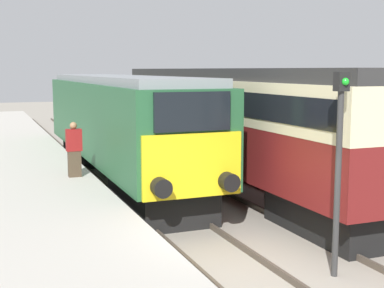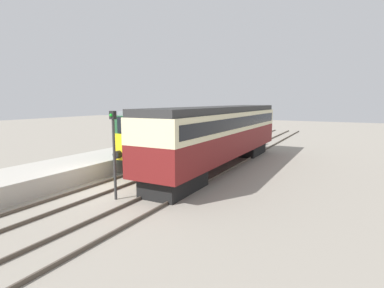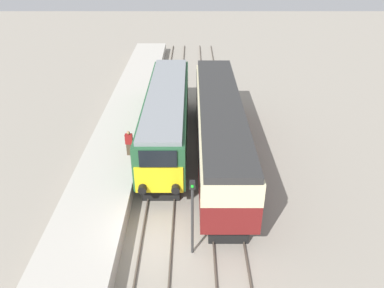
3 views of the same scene
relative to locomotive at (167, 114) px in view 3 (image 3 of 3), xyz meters
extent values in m
plane|color=gray|center=(0.00, -9.70, -2.13)|extent=(120.00, 120.00, 0.00)
cube|color=#B7B2A8|center=(-3.30, -1.70, -1.67)|extent=(3.50, 50.00, 0.91)
cube|color=#4C4238|center=(-0.72, -4.70, -2.06)|extent=(0.07, 60.00, 0.14)
cube|color=#4C4238|center=(0.72, -4.70, -2.06)|extent=(0.07, 60.00, 0.14)
cube|color=#4C4238|center=(2.68, -4.70, -2.06)|extent=(0.07, 60.00, 0.14)
cube|color=#4C4238|center=(4.12, -4.70, -2.06)|extent=(0.07, 60.00, 0.14)
cube|color=black|center=(0.00, -4.63, -1.63)|extent=(2.03, 4.00, 1.00)
cube|color=black|center=(0.00, 4.71, -1.63)|extent=(2.03, 4.00, 1.00)
cube|color=#235633|center=(0.00, 0.04, 0.15)|extent=(2.70, 14.35, 2.54)
cube|color=yellow|center=(0.00, -7.17, -0.36)|extent=(2.48, 0.10, 1.53)
cube|color=black|center=(0.00, -7.17, 0.91)|extent=(1.89, 0.10, 0.92)
cube|color=gray|center=(0.00, 0.04, 1.54)|extent=(2.38, 13.77, 0.24)
cylinder|color=black|center=(-0.85, -7.38, -0.78)|extent=(0.44, 0.35, 0.44)
cylinder|color=black|center=(0.85, -7.38, -0.78)|extent=(0.44, 0.35, 0.44)
cube|color=black|center=(3.40, -8.07, -1.65)|extent=(1.89, 3.60, 0.95)
cube|color=black|center=(3.40, 3.71, -1.65)|extent=(1.89, 3.60, 0.95)
cube|color=maroon|center=(3.40, -2.18, -0.41)|extent=(2.70, 16.17, 1.53)
cube|color=beige|center=(3.40, -2.18, 0.95)|extent=(2.71, 16.17, 1.20)
cube|color=black|center=(3.40, -2.18, 0.95)|extent=(2.75, 15.53, 0.66)
cube|color=#2D2D2D|center=(3.40, -2.18, 1.73)|extent=(2.48, 16.17, 0.36)
cube|color=#473828|center=(-2.11, -3.21, -0.83)|extent=(0.36, 0.24, 0.76)
cube|color=maroon|center=(-2.11, -3.21, -0.14)|extent=(0.44, 0.26, 0.63)
sphere|color=#9E704C|center=(-2.11, -3.21, 0.28)|extent=(0.21, 0.21, 0.21)
cylinder|color=#333333|center=(1.70, -10.39, -0.33)|extent=(0.12, 0.12, 3.60)
cube|color=black|center=(1.70, -10.39, 1.65)|extent=(0.24, 0.20, 0.36)
sphere|color=green|center=(1.70, -10.50, 1.65)|extent=(0.14, 0.14, 0.14)
camera|label=1|loc=(-4.58, -18.64, 1.87)|focal=50.00mm
camera|label=2|loc=(10.83, -20.19, 2.24)|focal=28.00mm
camera|label=3|loc=(1.69, -22.86, 10.62)|focal=35.00mm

